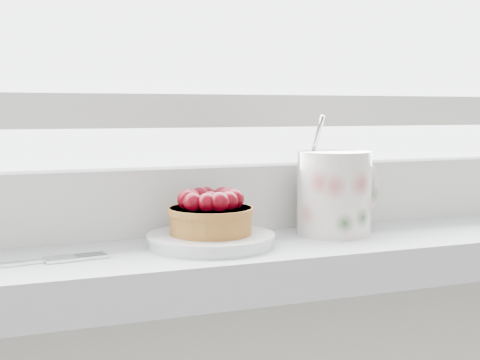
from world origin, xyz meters
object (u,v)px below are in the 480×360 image
floral_mug (336,191)px  fork (4,265)px  saucer (211,240)px  raspberry_tart (211,213)px

floral_mug → fork: bearing=-174.9°
floral_mug → saucer: bearing=-174.9°
fork → raspberry_tart: bearing=5.2°
saucer → raspberry_tart: raspberry_tart is taller
saucer → floral_mug: (0.14, 0.01, 0.04)m
saucer → floral_mug: 0.15m
saucer → fork: 0.19m
saucer → raspberry_tart: bearing=79.6°
floral_mug → fork: (-0.33, -0.03, -0.04)m
saucer → fork: bearing=-174.9°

